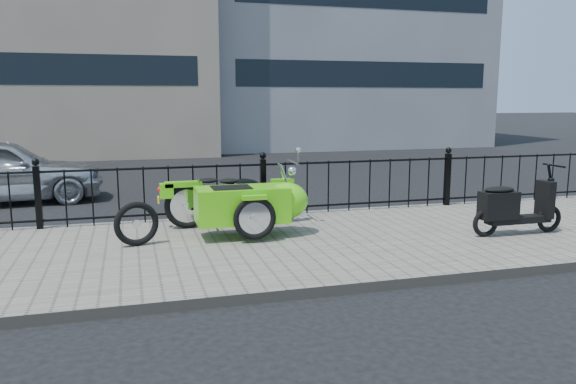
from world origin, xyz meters
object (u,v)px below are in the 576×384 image
object	(u,v)px
motorcycle_sidecar	(252,202)
spare_tire	(136,224)
scooter	(513,208)
sedan_car	(0,171)

from	to	relation	value
motorcycle_sidecar	spare_tire	size ratio (longest dim) A/B	3.77
scooter	motorcycle_sidecar	bearing A→B (deg)	163.31
spare_tire	sedan_car	xyz separation A→B (m)	(-2.55, 4.60, 0.24)
scooter	sedan_car	bearing A→B (deg)	145.16
motorcycle_sidecar	scooter	distance (m)	3.79
motorcycle_sidecar	spare_tire	world-z (taller)	motorcycle_sidecar
scooter	spare_tire	distance (m)	5.33
motorcycle_sidecar	spare_tire	xyz separation A→B (m)	(-1.64, -0.25, -0.17)
spare_tire	scooter	bearing A→B (deg)	-9.06
sedan_car	scooter	bearing A→B (deg)	-130.63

